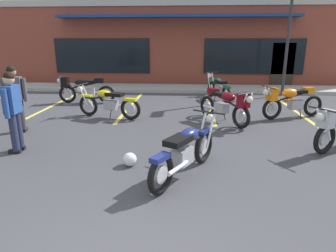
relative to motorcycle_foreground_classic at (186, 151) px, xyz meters
name	(u,v)px	position (x,y,z in m)	size (l,w,h in m)	color
ground_plane	(156,151)	(-0.63, 1.16, -0.46)	(80.00, 80.00, 0.00)	#3D3D42
sidewalk_kerb	(175,88)	(-0.63, 9.08, -0.39)	(22.00, 1.80, 0.14)	#A8A59E
brick_storefront_building	(179,43)	(-0.63, 13.18, 1.60)	(18.97, 6.16, 4.11)	brown
painted_stall_lines	(170,106)	(-0.63, 5.48, -0.46)	(14.03, 4.80, 0.01)	#DBCC4C
motorcycle_foreground_classic	(186,151)	(0.00, 0.00, 0.00)	(1.27, 1.91, 0.98)	black
motorcycle_red_sportbike	(290,101)	(3.03, 4.18, 0.07)	(2.02, 1.05, 0.98)	black
motorcycle_black_cruiser	(108,102)	(-2.38, 3.85, 0.00)	(2.06, 0.90, 0.98)	black
motorcycle_silver_naked	(226,105)	(1.07, 3.48, 0.07)	(1.42, 1.83, 0.98)	black
motorcycle_green_cafe_racer	(83,89)	(-3.85, 5.91, 0.07)	(2.11, 0.66, 0.98)	black
motorcycle_orange_scrambler	(218,88)	(1.16, 6.91, 0.00)	(0.99, 2.04, 0.98)	black
person_in_black_shirt	(13,108)	(-3.53, 0.92, 0.49)	(0.30, 0.61, 1.68)	black
person_in_shorts_foreground	(15,95)	(-4.27, 2.24, 0.49)	(0.61, 0.34, 1.68)	black
helmet_on_pavement	(130,159)	(-1.04, 0.35, -0.33)	(0.26, 0.26, 0.26)	silver
traffic_cone	(291,94)	(3.91, 6.80, -0.20)	(0.34, 0.34, 0.53)	orange
parking_lot_lamp_post	(292,8)	(3.93, 7.88, 2.97)	(0.24, 0.76, 5.36)	#2D2D33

